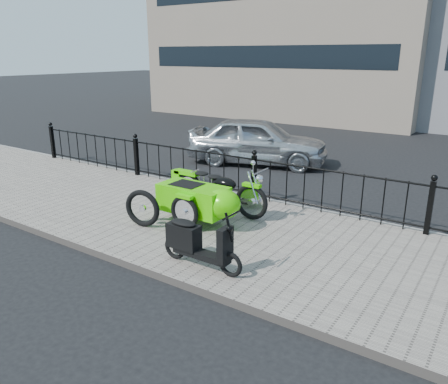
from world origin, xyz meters
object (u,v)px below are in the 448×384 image
Objects in this scene: motorcycle_sidecar at (206,198)px; spare_tire at (142,208)px; scooter at (196,243)px; sedan_car at (258,141)px.

spare_tire is (-0.83, -0.81, -0.13)m from motorcycle_sidecar.
sedan_car reaches higher than scooter.
motorcycle_sidecar reaches higher than scooter.
motorcycle_sidecar is 0.56× the size of sedan_car.
motorcycle_sidecar is at bearing 121.63° from scooter.
motorcycle_sidecar is 1.16m from spare_tire.
spare_tire is at bearing 171.40° from sedan_car.
scooter is (0.92, -1.49, -0.11)m from motorcycle_sidecar.
spare_tire is (-1.75, 0.68, -0.02)m from scooter.
spare_tire is at bearing -135.75° from motorcycle_sidecar.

